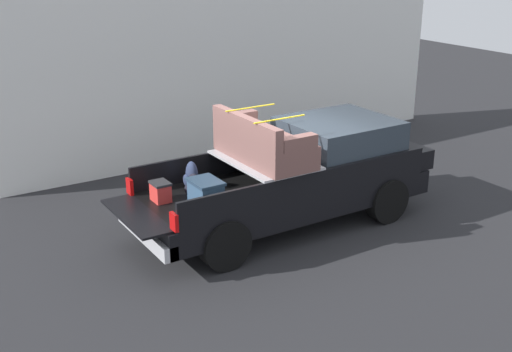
% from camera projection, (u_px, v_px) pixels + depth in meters
% --- Properties ---
extents(ground_plane, '(40.00, 40.00, 0.00)m').
position_uv_depth(ground_plane, '(283.00, 225.00, 12.10)').
color(ground_plane, '#262628').
extents(pickup_truck, '(6.05, 2.06, 2.23)m').
position_uv_depth(pickup_truck, '(300.00, 173.00, 11.94)').
color(pickup_truck, black).
rests_on(pickup_truck, ground_plane).
extents(building_facade, '(11.88, 0.36, 4.01)m').
position_uv_depth(building_facade, '(239.00, 71.00, 15.78)').
color(building_facade, white).
rests_on(building_facade, ground_plane).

